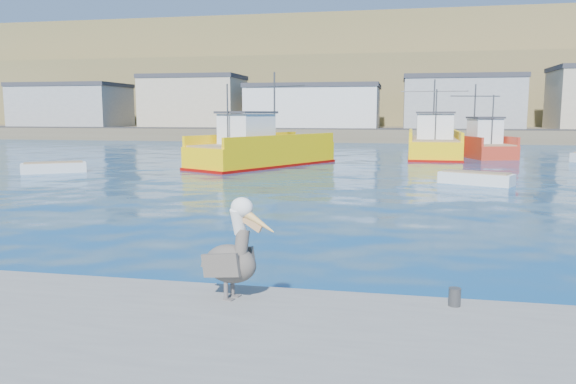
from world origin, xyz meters
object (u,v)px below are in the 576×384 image
object	(u,v)px
boat_orange	(479,144)
trawler_yellow_a	(261,151)
trawler_yellow_b	(433,144)
skiff_left	(54,168)
pelican	(233,255)
skiff_mid	(476,179)

from	to	relation	value
boat_orange	trawler_yellow_a	bearing A→B (deg)	-143.56
trawler_yellow_b	boat_orange	xyz separation A→B (m)	(3.79, 0.98, -0.03)
trawler_yellow_b	skiff_left	distance (m)	29.47
trawler_yellow_a	pelican	size ratio (longest dim) A/B	6.94
trawler_yellow_a	trawler_yellow_b	size ratio (longest dim) A/B	1.03
pelican	skiff_left	bearing A→B (deg)	129.44
trawler_yellow_a	skiff_mid	size ratio (longest dim) A/B	3.18
skiff_left	trawler_yellow_b	bearing A→B (deg)	36.47
trawler_yellow_b	boat_orange	bearing A→B (deg)	14.46
boat_orange	skiff_left	distance (m)	33.13
skiff_left	skiff_mid	bearing A→B (deg)	-2.14
skiff_mid	pelican	bearing A→B (deg)	-107.39
skiff_left	pelican	xyz separation A→B (m)	(18.20, -22.13, 0.99)
trawler_yellow_b	boat_orange	size ratio (longest dim) A/B	1.32
trawler_yellow_b	skiff_left	size ratio (longest dim) A/B	3.09
trawler_yellow_a	pelican	bearing A→B (deg)	-76.94
boat_orange	skiff_left	size ratio (longest dim) A/B	2.34
boat_orange	skiff_mid	size ratio (longest dim) A/B	2.32
boat_orange	pelican	bearing A→B (deg)	-102.86
skiff_mid	pelican	distance (m)	22.24
skiff_mid	trawler_yellow_a	bearing A→B (deg)	150.20
pelican	skiff_mid	bearing A→B (deg)	72.61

